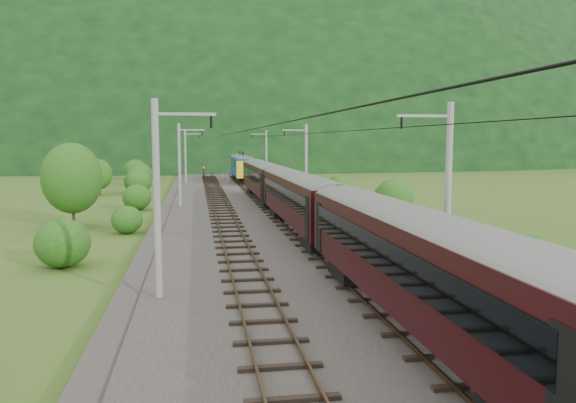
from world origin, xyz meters
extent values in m
plane|color=#39551A|center=(0.00, 0.00, 0.00)|extent=(600.00, 600.00, 0.00)
cube|color=#38332D|center=(0.00, 10.00, 0.15)|extent=(14.00, 220.00, 0.30)
cube|color=#513523|center=(-3.12, 10.00, 0.49)|extent=(0.08, 220.00, 0.15)
cube|color=#513523|center=(-1.68, 10.00, 0.49)|extent=(0.08, 220.00, 0.15)
cube|color=black|center=(-2.40, 10.00, 0.36)|extent=(2.40, 220.00, 0.12)
cube|color=#513523|center=(1.68, 10.00, 0.49)|extent=(0.08, 220.00, 0.15)
cube|color=#513523|center=(3.12, 10.00, 0.49)|extent=(0.08, 220.00, 0.15)
cube|color=black|center=(2.40, 10.00, 0.36)|extent=(2.40, 220.00, 0.12)
cylinder|color=gray|center=(-6.20, 0.00, 4.30)|extent=(0.28, 0.28, 8.00)
cube|color=gray|center=(-5.00, 0.00, 7.70)|extent=(2.40, 0.12, 0.12)
cylinder|color=black|center=(-4.00, 0.00, 7.40)|extent=(0.10, 0.10, 0.50)
cylinder|color=gray|center=(-6.20, 32.00, 4.30)|extent=(0.28, 0.28, 8.00)
cube|color=gray|center=(-5.00, 32.00, 7.70)|extent=(2.40, 0.12, 0.12)
cylinder|color=black|center=(-4.00, 32.00, 7.40)|extent=(0.10, 0.10, 0.50)
cylinder|color=gray|center=(-6.20, 64.00, 4.30)|extent=(0.28, 0.28, 8.00)
cube|color=gray|center=(-5.00, 64.00, 7.70)|extent=(2.40, 0.12, 0.12)
cylinder|color=black|center=(-4.00, 64.00, 7.40)|extent=(0.10, 0.10, 0.50)
cylinder|color=gray|center=(-6.20, 96.00, 4.30)|extent=(0.28, 0.28, 8.00)
cube|color=gray|center=(-5.00, 96.00, 7.70)|extent=(2.40, 0.12, 0.12)
cylinder|color=black|center=(-4.00, 96.00, 7.40)|extent=(0.10, 0.10, 0.50)
cylinder|color=gray|center=(-6.20, 128.00, 4.30)|extent=(0.28, 0.28, 8.00)
cube|color=gray|center=(-5.00, 128.00, 7.70)|extent=(2.40, 0.12, 0.12)
cylinder|color=black|center=(-4.00, 128.00, 7.40)|extent=(0.10, 0.10, 0.50)
cylinder|color=gray|center=(6.20, 0.00, 4.30)|extent=(0.28, 0.28, 8.00)
cube|color=gray|center=(5.00, 0.00, 7.70)|extent=(2.40, 0.12, 0.12)
cylinder|color=black|center=(4.00, 0.00, 7.40)|extent=(0.10, 0.10, 0.50)
cylinder|color=gray|center=(6.20, 32.00, 4.30)|extent=(0.28, 0.28, 8.00)
cube|color=gray|center=(5.00, 32.00, 7.70)|extent=(2.40, 0.12, 0.12)
cylinder|color=black|center=(4.00, 32.00, 7.40)|extent=(0.10, 0.10, 0.50)
cylinder|color=gray|center=(6.20, 64.00, 4.30)|extent=(0.28, 0.28, 8.00)
cube|color=gray|center=(5.00, 64.00, 7.70)|extent=(2.40, 0.12, 0.12)
cylinder|color=black|center=(4.00, 64.00, 7.40)|extent=(0.10, 0.10, 0.50)
cylinder|color=gray|center=(6.20, 96.00, 4.30)|extent=(0.28, 0.28, 8.00)
cube|color=gray|center=(5.00, 96.00, 7.70)|extent=(2.40, 0.12, 0.12)
cylinder|color=black|center=(4.00, 96.00, 7.40)|extent=(0.10, 0.10, 0.50)
cylinder|color=gray|center=(6.20, 128.00, 4.30)|extent=(0.28, 0.28, 8.00)
cube|color=gray|center=(5.00, 128.00, 7.70)|extent=(2.40, 0.12, 0.12)
cylinder|color=black|center=(4.00, 128.00, 7.40)|extent=(0.10, 0.10, 0.50)
cylinder|color=black|center=(-2.40, 10.00, 7.10)|extent=(0.03, 198.00, 0.03)
cylinder|color=black|center=(2.40, 10.00, 7.10)|extent=(0.03, 198.00, 0.03)
ellipsoid|color=black|center=(0.00, 260.00, 0.00)|extent=(504.00, 360.00, 244.00)
cube|color=black|center=(2.40, -6.18, 2.76)|extent=(2.65, 20.08, 2.74)
cylinder|color=slate|center=(2.40, -6.18, 3.99)|extent=(2.65, 19.98, 2.65)
cube|color=black|center=(1.06, -6.18, 3.09)|extent=(0.05, 17.67, 1.05)
cube|color=black|center=(3.74, -6.18, 3.09)|extent=(0.05, 17.67, 1.05)
cube|color=black|center=(2.40, 0.85, 0.98)|extent=(2.01, 2.92, 0.82)
cube|color=black|center=(2.40, 14.79, 2.76)|extent=(2.65, 20.08, 2.74)
cylinder|color=slate|center=(2.40, 14.79, 3.99)|extent=(2.65, 19.98, 2.65)
cube|color=black|center=(1.06, 14.79, 3.09)|extent=(0.05, 17.67, 1.05)
cube|color=black|center=(3.74, 14.79, 3.09)|extent=(0.05, 17.67, 1.05)
cube|color=black|center=(2.40, 7.76, 0.98)|extent=(2.01, 2.92, 0.82)
cube|color=black|center=(2.40, 21.82, 0.98)|extent=(2.01, 2.92, 0.82)
cube|color=black|center=(2.40, 35.76, 2.76)|extent=(2.65, 20.08, 2.74)
cylinder|color=slate|center=(2.40, 35.76, 3.99)|extent=(2.65, 19.98, 2.65)
cube|color=black|center=(1.06, 35.76, 3.09)|extent=(0.05, 17.67, 1.05)
cube|color=black|center=(3.74, 35.76, 3.09)|extent=(0.05, 17.67, 1.05)
cube|color=black|center=(2.40, 28.74, 0.98)|extent=(2.01, 2.92, 0.82)
cube|color=black|center=(2.40, 42.79, 0.98)|extent=(2.01, 2.92, 0.82)
cube|color=navy|center=(2.40, 64.95, 2.76)|extent=(2.65, 16.43, 2.74)
cylinder|color=slate|center=(2.40, 64.95, 3.99)|extent=(2.65, 16.35, 2.65)
cube|color=black|center=(1.06, 64.95, 3.09)|extent=(0.05, 14.46, 1.05)
cube|color=black|center=(3.74, 64.95, 3.09)|extent=(0.05, 14.46, 1.05)
cube|color=black|center=(2.40, 59.20, 0.98)|extent=(2.01, 2.92, 0.82)
cube|color=black|center=(2.40, 70.70, 0.98)|extent=(2.01, 2.92, 0.82)
cube|color=yellow|center=(2.40, 72.97, 2.58)|extent=(2.70, 0.50, 2.46)
cube|color=yellow|center=(2.40, 56.94, 2.58)|extent=(2.70, 0.50, 2.46)
cube|color=black|center=(2.40, 67.95, 4.63)|extent=(0.08, 1.60, 0.82)
cylinder|color=red|center=(-0.38, 66.05, 1.01)|extent=(0.15, 0.15, 1.42)
cylinder|color=red|center=(0.38, 66.99, 1.15)|extent=(0.18, 0.18, 1.69)
cylinder|color=black|center=(-3.45, 66.71, 1.35)|extent=(0.15, 0.15, 2.10)
sphere|color=red|center=(-3.45, 66.71, 2.46)|extent=(0.25, 0.25, 0.25)
ellipsoid|color=#274C14|center=(-11.63, 7.69, 1.29)|extent=(2.86, 2.86, 2.58)
ellipsoid|color=#274C14|center=(-9.61, 18.35, 1.01)|extent=(2.24, 2.24, 2.01)
ellipsoid|color=#274C14|center=(-10.31, 32.49, 1.23)|extent=(2.74, 2.74, 2.46)
ellipsoid|color=#274C14|center=(-11.88, 49.68, 1.55)|extent=(3.45, 3.45, 3.11)
ellipsoid|color=#274C14|center=(-12.86, 62.60, 1.67)|extent=(3.71, 3.71, 3.34)
ellipsoid|color=#274C14|center=(-14.92, 76.46, 1.75)|extent=(3.89, 3.89, 3.50)
ellipsoid|color=#274C14|center=(-11.19, 91.48, 1.39)|extent=(3.09, 3.09, 2.78)
cylinder|color=black|center=(-14.06, 22.25, 1.77)|extent=(0.24, 0.24, 3.54)
ellipsoid|color=#274C14|center=(-14.06, 22.25, 3.79)|extent=(4.55, 4.55, 5.46)
cylinder|color=black|center=(-16.39, 48.92, 1.19)|extent=(0.24, 0.24, 2.39)
ellipsoid|color=#274C14|center=(-16.39, 48.92, 2.56)|extent=(3.07, 3.07, 3.68)
ellipsoid|color=#274C14|center=(11.59, 1.88, 0.94)|extent=(2.09, 2.09, 1.89)
ellipsoid|color=#274C14|center=(11.85, 22.39, 1.54)|extent=(3.41, 3.41, 3.07)
ellipsoid|color=#274C14|center=(11.66, 40.11, 1.24)|extent=(2.75, 2.75, 2.48)
ellipsoid|color=#274C14|center=(10.39, 60.17, 0.90)|extent=(2.00, 2.00, 1.80)
camera|label=1|loc=(-4.63, -22.88, 6.63)|focal=35.00mm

